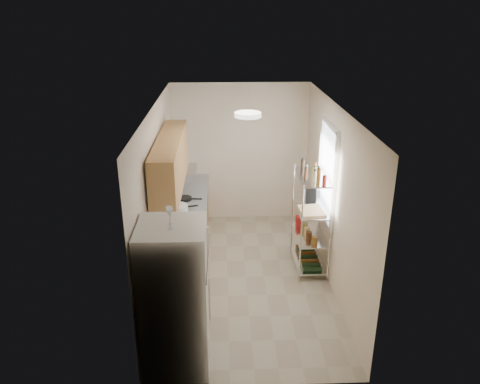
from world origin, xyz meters
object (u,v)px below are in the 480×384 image
at_px(refrigerator, 175,298).
at_px(rice_cooker, 179,212).
at_px(espresso_machine, 312,191).
at_px(cutting_board, 312,211).
at_px(frying_pan_large, 180,208).

height_order(refrigerator, rice_cooker, refrigerator).
xyz_separation_m(rice_cooker, espresso_machine, (2.05, 0.44, 0.14)).
height_order(rice_cooker, cutting_board, rice_cooker).
distance_m(rice_cooker, espresso_machine, 2.10).
relative_size(frying_pan_large, espresso_machine, 0.91).
xyz_separation_m(refrigerator, espresso_machine, (1.93, 2.41, 0.28)).
bearing_deg(refrigerator, rice_cooker, 93.44).
bearing_deg(rice_cooker, espresso_machine, 12.14).
relative_size(rice_cooker, frying_pan_large, 1.11).
xyz_separation_m(refrigerator, cutting_board, (1.85, 1.92, 0.15)).
height_order(refrigerator, cutting_board, refrigerator).
bearing_deg(frying_pan_large, rice_cooker, -100.23).
relative_size(refrigerator, frying_pan_large, 6.87).
relative_size(frying_pan_large, cutting_board, 0.58).
bearing_deg(cutting_board, rice_cooker, 178.50).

